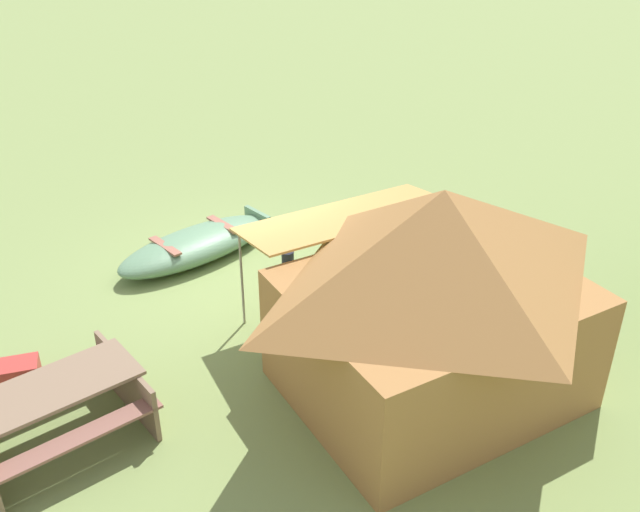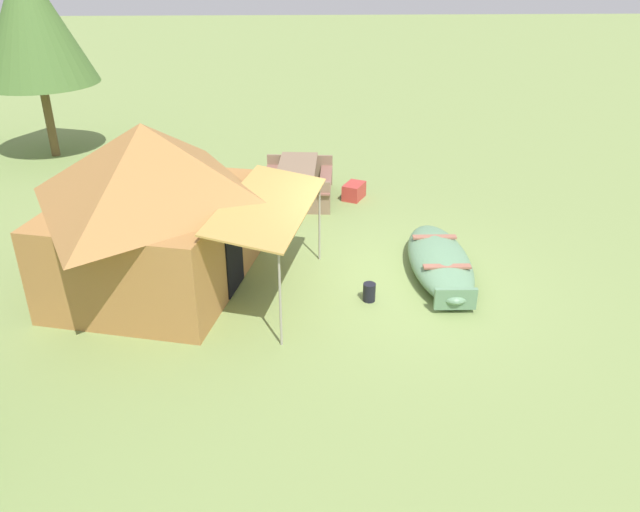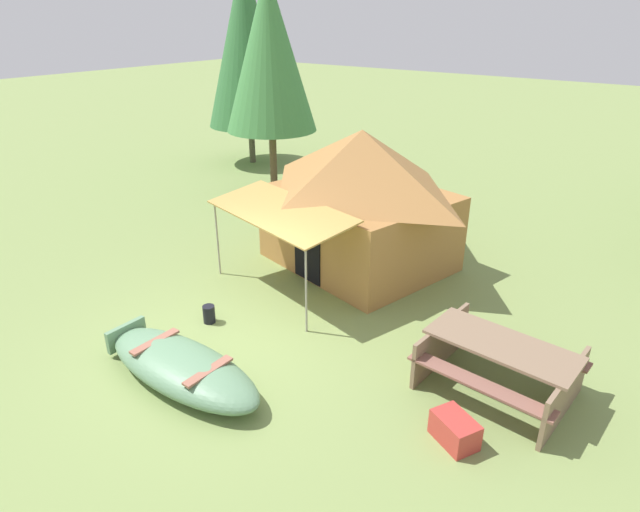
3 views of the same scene
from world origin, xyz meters
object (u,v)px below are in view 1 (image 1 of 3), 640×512
Objects in this scene: picnic_table at (53,407)px; cooler_box at (17,375)px; beached_rowboat at (196,245)px; fuel_can at (288,260)px; canvas_cabin_tent at (435,293)px.

cooler_box is at bearing -92.58° from picnic_table.
beached_rowboat is 4.45m from picnic_table.
cooler_box is 4.50m from fuel_can.
cooler_box is (3.62, 1.21, -0.07)m from beached_rowboat.
fuel_can is at bearing 178.47° from cooler_box.
canvas_cabin_tent is (-0.15, 4.85, 1.20)m from beached_rowboat.
canvas_cabin_tent is 4.59m from picnic_table.
cooler_box is 1.83× the size of fuel_can.
beached_rowboat is 5.00m from canvas_cabin_tent.
beached_rowboat is at bearing -56.49° from fuel_can.
picnic_table is (3.82, -2.36, -0.95)m from canvas_cabin_tent.
picnic_table is at bearing -31.71° from canvas_cabin_tent.
canvas_cabin_tent is at bearing 78.28° from fuel_can.
cooler_box is (-0.06, -1.28, -0.32)m from picnic_table.
picnic_table reaches higher than cooler_box.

